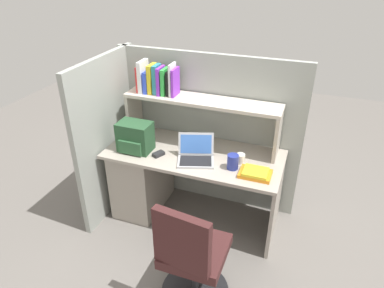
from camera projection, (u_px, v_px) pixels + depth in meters
ground_plane at (194, 215)px, 3.53m from camera, size 8.00×8.00×0.00m
desk at (157, 174)px, 3.45m from camera, size 1.60×0.70×0.73m
cubicle_partition_rear at (207, 131)px, 3.46m from camera, size 1.84×0.05×1.55m
cubicle_partition_left at (109, 136)px, 3.37m from camera, size 0.05×1.06×1.55m
overhead_hutch at (202, 109)px, 3.16m from camera, size 1.44×0.28×0.45m
reference_books_on_shelf at (156, 80)px, 3.19m from camera, size 0.38×0.18×0.29m
laptop at (196, 155)px, 3.05m from camera, size 0.38×0.34×0.22m
backpack at (135, 137)px, 3.16m from camera, size 0.30×0.22×0.27m
computer_mouse at (159, 154)px, 3.13m from camera, size 0.10×0.12×0.03m
paper_cup at (241, 158)px, 3.01m from camera, size 0.08×0.08×0.08m
snack_canister at (233, 162)px, 2.92m from camera, size 0.10×0.10×0.13m
desk_book_stack at (255, 173)px, 2.84m from camera, size 0.26×0.19×0.05m
office_chair at (192, 262)px, 2.50m from camera, size 0.52×0.52×0.93m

